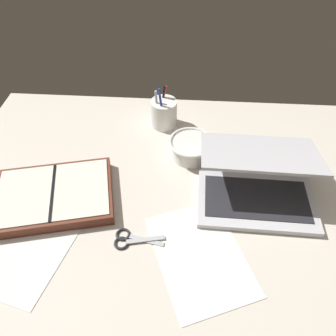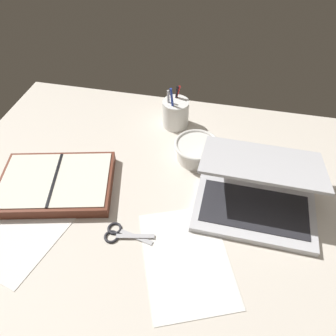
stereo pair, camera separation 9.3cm
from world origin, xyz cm
name	(u,v)px [view 1 (the left image)]	position (x,y,z in cm)	size (l,w,h in cm)	color
desk_top	(177,201)	(0.00, 0.00, 1.00)	(140.00, 100.00, 2.00)	beige
laptop	(257,183)	(22.47, 3.06, 6.79)	(33.45, 28.96, 14.70)	silver
bowl	(191,147)	(3.51, 18.34, 5.50)	(14.61, 14.61, 6.33)	silver
pen_cup	(164,113)	(-6.48, 34.00, 7.03)	(9.23, 9.23, 16.24)	white
planner	(54,196)	(-34.97, -2.82, 3.84)	(37.09, 30.03, 3.86)	brown
scissors	(128,239)	(-12.06, -14.63, 2.34)	(13.06, 6.50, 0.80)	#B7B7BC
paper_sheet_front	(200,255)	(6.66, -17.77, 2.08)	(20.59, 29.66, 0.16)	white
paper_sheet_beside_planner	(28,253)	(-36.53, -20.25, 2.08)	(18.24, 24.90, 0.16)	white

